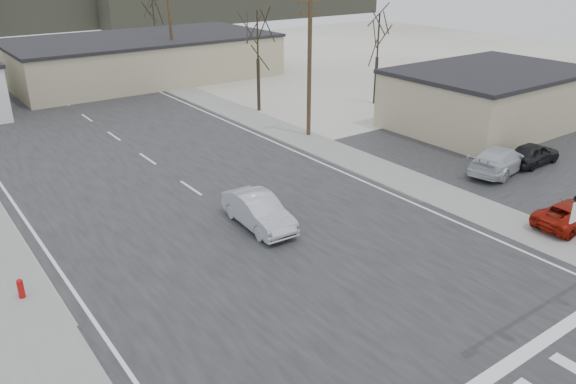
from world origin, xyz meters
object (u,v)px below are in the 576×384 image
at_px(sedan_crossing, 259,211).
at_px(car_parked_silver, 500,160).
at_px(fire_hydrant, 21,288).
at_px(car_parked_dark_a, 533,154).
at_px(car_parked_red, 571,214).
at_px(car_far_a, 91,65).

height_order(sedan_crossing, car_parked_silver, sedan_crossing).
distance_m(fire_hydrant, car_parked_silver, 26.46).
distance_m(sedan_crossing, car_parked_dark_a, 18.67).
bearing_deg(car_parked_dark_a, car_parked_red, 132.07).
height_order(fire_hydrant, car_parked_silver, car_parked_silver).
distance_m(sedan_crossing, car_far_a, 43.78).
xyz_separation_m(fire_hydrant, car_far_a, (16.97, 43.14, 0.25)).
bearing_deg(fire_hydrant, car_parked_dark_a, -5.99).
distance_m(fire_hydrant, car_far_a, 46.36).
xyz_separation_m(car_far_a, car_parked_silver, (9.35, -45.79, 0.11)).
relative_size(car_parked_dark_a, car_parked_silver, 0.77).
bearing_deg(car_parked_silver, sedan_crossing, 70.00).
distance_m(car_parked_red, car_parked_silver, 7.26).
height_order(sedan_crossing, car_parked_dark_a, sedan_crossing).
relative_size(fire_hydrant, car_parked_dark_a, 0.21).
height_order(car_far_a, car_parked_silver, car_parked_silver).
relative_size(fire_hydrant, car_far_a, 0.19).
relative_size(car_far_a, car_parked_dark_a, 1.11).
xyz_separation_m(car_far_a, car_parked_dark_a, (12.15, -46.20, 0.03)).
xyz_separation_m(sedan_crossing, car_parked_silver, (15.64, -2.46, -0.02)).
relative_size(sedan_crossing, car_parked_silver, 0.89).
relative_size(sedan_crossing, car_parked_dark_a, 1.16).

